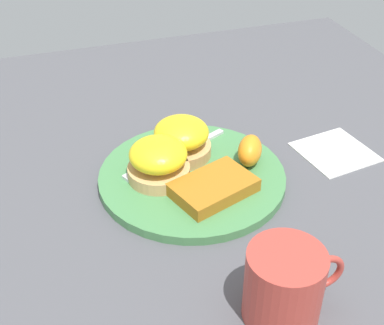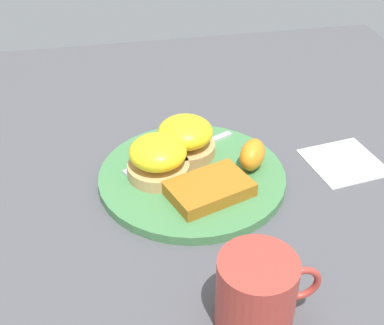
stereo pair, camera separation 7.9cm
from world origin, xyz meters
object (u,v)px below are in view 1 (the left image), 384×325
(sandwich_benedict_left, at_px, (178,139))
(fork, at_px, (171,158))
(orange_wedge, at_px, (249,150))
(cup, at_px, (285,285))
(sandwich_benedict_right, at_px, (158,160))
(hashbrown_patty, at_px, (213,187))

(sandwich_benedict_left, xyz_separation_m, fork, (-0.01, -0.01, -0.03))
(orange_wedge, relative_size, fork, 0.32)
(sandwich_benedict_left, bearing_deg, cup, -85.79)
(sandwich_benedict_right, relative_size, hashbrown_patty, 0.81)
(fork, bearing_deg, sandwich_benedict_left, 22.10)
(hashbrown_patty, distance_m, fork, 0.11)
(sandwich_benedict_left, height_order, hashbrown_patty, sandwich_benedict_left)
(sandwich_benedict_left, bearing_deg, orange_wedge, -27.60)
(sandwich_benedict_left, relative_size, orange_wedge, 1.54)
(fork, bearing_deg, hashbrown_patty, -71.19)
(fork, height_order, cup, cup)
(sandwich_benedict_right, bearing_deg, fork, 53.58)
(sandwich_benedict_right, distance_m, hashbrown_patty, 0.09)
(sandwich_benedict_right, relative_size, orange_wedge, 1.54)
(hashbrown_patty, height_order, fork, hashbrown_patty)
(sandwich_benedict_left, xyz_separation_m, cup, (0.02, -0.32, 0.00))
(orange_wedge, bearing_deg, sandwich_benedict_left, 152.40)
(sandwich_benedict_right, distance_m, orange_wedge, 0.14)
(sandwich_benedict_left, distance_m, hashbrown_patty, 0.11)
(sandwich_benedict_right, distance_m, fork, 0.06)
(sandwich_benedict_left, xyz_separation_m, sandwich_benedict_right, (-0.04, -0.05, 0.00))
(fork, xyz_separation_m, cup, (0.04, -0.31, 0.03))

